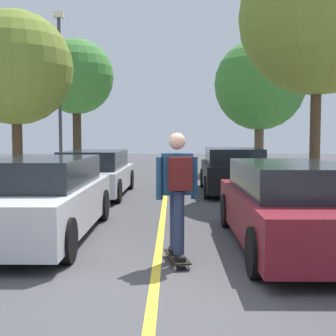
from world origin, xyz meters
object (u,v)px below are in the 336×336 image
object	(u,v)px
parked_car_right_near	(233,170)
parked_car_left_nearest	(40,198)
street_tree_right_near	(260,85)
streetlamp	(60,86)
street_tree_left_nearest	(16,68)
skateboarder	(178,186)
parked_car_right_nearest	(291,205)
street_tree_left_near	(76,77)
fire_hydrant	(33,183)
parked_car_left_near	(95,173)
street_tree_right_nearest	(318,16)
skateboard	(177,257)

from	to	relation	value
parked_car_right_near	parked_car_left_nearest	bearing A→B (deg)	-123.23
street_tree_right_near	streetlamp	xyz separation A→B (m)	(-8.14, -5.31, -0.60)
street_tree_left_nearest	street_tree_right_near	xyz separation A→B (m)	(8.61, 8.58, 0.45)
streetlamp	skateboarder	world-z (taller)	streetlamp
street_tree_left_nearest	parked_car_right_nearest	bearing A→B (deg)	-43.83
street_tree_left_nearest	streetlamp	world-z (taller)	streetlamp
street_tree_left_near	fire_hydrant	size ratio (longest dim) A/B	8.76
parked_car_left_nearest	streetlamp	xyz separation A→B (m)	(-1.75, 8.72, 2.87)
parked_car_left_near	street_tree_right_near	size ratio (longest dim) A/B	0.75
street_tree_right_near	street_tree_left_nearest	bearing A→B (deg)	-135.13
street_tree_right_near	streetlamp	size ratio (longest dim) A/B	1.03
street_tree_left_nearest	streetlamp	bearing A→B (deg)	81.81
parked_car_left_nearest	parked_car_right_near	world-z (taller)	parked_car_right_near
street_tree_left_near	street_tree_right_nearest	distance (m)	12.10
street_tree_right_near	parked_car_right_nearest	bearing A→B (deg)	-98.58
street_tree_right_nearest	skateboard	bearing A→B (deg)	-119.78
street_tree_left_near	skateboarder	size ratio (longest dim) A/B	3.61
street_tree_right_near	parked_car_left_nearest	bearing A→B (deg)	-114.50
parked_car_left_nearest	parked_car_right_near	bearing A→B (deg)	56.77
street_tree_left_nearest	street_tree_left_near	bearing A→B (deg)	90.00
parked_car_right_nearest	skateboard	world-z (taller)	parked_car_right_nearest
street_tree_left_near	skateboarder	bearing A→B (deg)	-73.58
parked_car_right_near	streetlamp	world-z (taller)	streetlamp
parked_car_right_nearest	street_tree_left_near	world-z (taller)	street_tree_left_near
parked_car_left_near	parked_car_right_near	bearing A→B (deg)	9.43
street_tree_right_near	fire_hydrant	xyz separation A→B (m)	(-7.89, -9.54, -3.66)
skateboard	skateboarder	world-z (taller)	skateboarder
parked_car_right_near	street_tree_right_nearest	bearing A→B (deg)	-23.64
parked_car_left_nearest	parked_car_right_nearest	bearing A→B (deg)	-9.31
parked_car_left_nearest	street_tree_right_near	distance (m)	15.80
skateboarder	parked_car_left_nearest	bearing A→B (deg)	144.59
parked_car_right_nearest	skateboarder	xyz separation A→B (m)	(-1.81, -1.00, 0.40)
parked_car_left_near	skateboard	size ratio (longest dim) A/B	5.30
parked_car_left_near	skateboarder	world-z (taller)	skateboarder
parked_car_right_near	street_tree_left_near	world-z (taller)	street_tree_left_near
parked_car_right_nearest	skateboard	xyz separation A→B (m)	(-1.81, -0.96, -0.58)
parked_car_right_nearest	street_tree_right_nearest	xyz separation A→B (m)	(2.22, 6.09, 4.47)
parked_car_right_nearest	skateboarder	world-z (taller)	skateboarder
parked_car_left_nearest	fire_hydrant	bearing A→B (deg)	108.48
streetlamp	skateboard	world-z (taller)	streetlamp
street_tree_right_near	skateboarder	size ratio (longest dim) A/B	3.62
fire_hydrant	skateboarder	bearing A→B (deg)	-57.92
parked_car_left_nearest	skateboarder	xyz separation A→B (m)	(2.37, -1.68, 0.39)
street_tree_right_near	fire_hydrant	world-z (taller)	street_tree_right_near
streetlamp	parked_car_right_nearest	bearing A→B (deg)	-57.79
street_tree_left_nearest	skateboard	size ratio (longest dim) A/B	6.01
street_tree_right_near	streetlamp	distance (m)	9.74
parked_car_left_near	skateboard	xyz separation A→B (m)	(2.36, -7.33, -0.57)
street_tree_right_near	skateboarder	bearing A→B (deg)	-104.37
parked_car_right_nearest	parked_car_right_near	xyz separation A→B (m)	(0.00, 7.06, 0.02)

